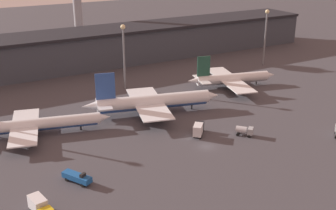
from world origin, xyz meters
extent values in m
plane|color=#423F44|center=(0.00, 0.00, 0.00)|extent=(600.00, 600.00, 0.00)
cube|color=#3D424C|center=(0.00, 92.65, 7.28)|extent=(229.58, 22.00, 14.55)
cube|color=black|center=(0.00, 92.65, 15.15)|extent=(229.58, 24.00, 1.20)
cylinder|color=white|center=(-39.39, 30.87, 3.23)|extent=(38.64, 13.14, 3.40)
cylinder|color=#2D519E|center=(-39.39, 30.87, 2.64)|extent=(36.62, 12.16, 2.89)
cone|color=white|center=(-19.52, 25.69, 3.23)|extent=(4.77, 4.16, 3.23)
cube|color=white|center=(-41.28, 31.36, 2.81)|extent=(13.91, 27.44, 0.36)
cylinder|color=gray|center=(-38.28, 38.22, 1.62)|extent=(4.10, 2.76, 1.87)
cylinder|color=gray|center=(-42.01, 23.92, 1.62)|extent=(4.10, 2.76, 1.87)
cylinder|color=black|center=(-26.17, 27.43, 0.77)|extent=(0.50, 0.50, 1.53)
cylinder|color=black|center=(-40.94, 32.68, 0.77)|extent=(0.50, 0.50, 1.53)
cylinder|color=black|center=(-41.63, 30.05, 0.77)|extent=(0.50, 0.50, 1.53)
cylinder|color=white|center=(-1.10, 28.44, 4.11)|extent=(36.52, 13.42, 4.32)
cylinder|color=#2D519E|center=(-1.10, 28.44, 3.35)|extent=(34.59, 12.33, 3.68)
cone|color=white|center=(17.88, 23.49, 4.11)|extent=(6.06, 5.28, 4.11)
cone|color=white|center=(-20.28, 33.44, 4.43)|extent=(7.20, 5.19, 3.68)
cube|color=#2D519E|center=(-15.98, 32.32, 10.45)|extent=(5.96, 1.91, 8.36)
cube|color=white|center=(-16.69, 32.50, 4.76)|extent=(6.90, 11.52, 0.24)
cube|color=white|center=(-2.87, 28.90, 3.57)|extent=(16.75, 31.36, 0.36)
cylinder|color=gray|center=(0.31, 36.74, 2.13)|extent=(5.20, 3.50, 2.38)
cylinder|color=gray|center=(-3.92, 20.51, 2.13)|extent=(5.20, 3.50, 2.38)
cylinder|color=black|center=(11.31, 25.21, 0.97)|extent=(0.50, 0.50, 1.95)
cylinder|color=black|center=(-2.43, 30.58, 0.97)|extent=(0.50, 0.50, 1.95)
cylinder|color=black|center=(-3.30, 27.23, 0.97)|extent=(0.50, 0.50, 1.95)
cylinder|color=white|center=(37.66, 37.38, 3.38)|extent=(28.53, 10.64, 3.55)
cylinder|color=#ADB2B7|center=(37.66, 37.38, 2.75)|extent=(27.01, 9.76, 3.02)
cone|color=white|center=(52.51, 33.51, 3.38)|extent=(4.98, 4.34, 3.38)
cone|color=white|center=(22.65, 41.29, 3.64)|extent=(5.92, 4.27, 3.02)
cube|color=#1E4738|center=(26.06, 40.40, 8.95)|extent=(4.91, 1.64, 7.59)
cube|color=white|center=(25.51, 40.55, 3.91)|extent=(6.42, 12.33, 0.24)
cube|color=white|center=(36.28, 37.74, 2.93)|extent=(15.85, 33.74, 0.36)
cylinder|color=gray|center=(39.43, 46.42, 1.70)|extent=(4.28, 2.88, 1.95)
cylinder|color=gray|center=(34.79, 28.63, 1.70)|extent=(4.28, 2.88, 1.95)
cylinder|color=black|center=(47.33, 34.86, 0.80)|extent=(0.50, 0.50, 1.60)
cylinder|color=black|center=(36.64, 39.11, 0.80)|extent=(0.50, 0.50, 1.60)
cylinder|color=black|center=(35.92, 36.36, 0.80)|extent=(0.50, 0.50, 1.60)
cube|color=silver|center=(-46.99, -7.84, 2.16)|extent=(3.32, 4.91, 2.89)
cylinder|color=black|center=(-46.22, -6.73, 0.45)|extent=(0.79, 1.00, 0.90)
cylinder|color=black|center=(-48.11, -7.08, 0.45)|extent=(0.79, 1.00, 0.90)
cylinder|color=black|center=(37.26, -11.63, 0.45)|extent=(1.02, 0.98, 0.90)
cylinder|color=black|center=(34.68, -13.80, 0.45)|extent=(1.02, 0.98, 0.90)
cube|color=#282D38|center=(3.82, 9.15, 1.83)|extent=(3.12, 3.10, 2.21)
cube|color=silver|center=(1.36, 6.40, 2.19)|extent=(4.58, 4.72, 2.95)
cylinder|color=black|center=(3.02, 9.58, 0.45)|extent=(1.04, 1.06, 0.90)
cylinder|color=black|center=(4.34, 8.40, 0.45)|extent=(1.04, 1.06, 0.90)
cylinder|color=black|center=(0.11, 6.34, 0.45)|extent=(1.04, 1.06, 0.90)
cylinder|color=black|center=(1.43, 5.15, 0.45)|extent=(1.04, 1.06, 0.90)
cube|color=#195199|center=(-36.42, -0.38, 1.40)|extent=(5.56, 7.68, 1.35)
cube|color=black|center=(-35.50, -2.04, 2.47)|extent=(1.65, 1.34, 0.80)
cylinder|color=black|center=(-34.54, -2.11, 0.45)|extent=(0.91, 1.05, 0.90)
cylinder|color=black|center=(-35.94, -2.90, 0.45)|extent=(0.91, 1.05, 0.90)
cylinder|color=black|center=(-36.90, 2.14, 0.45)|extent=(0.91, 1.05, 0.90)
cylinder|color=black|center=(-38.30, 1.36, 0.45)|extent=(0.91, 1.05, 0.90)
cube|color=#9EA3A8|center=(14.52, -0.82, 1.65)|extent=(2.76, 2.66, 1.87)
cylinder|color=#B7B7BC|center=(12.82, 1.13, 1.71)|extent=(3.51, 3.61, 1.98)
cylinder|color=black|center=(15.08, -0.07, 0.45)|extent=(1.05, 1.08, 0.90)
cylinder|color=black|center=(13.69, -1.28, 0.45)|extent=(1.05, 1.08, 0.90)
cylinder|color=black|center=(13.00, 2.32, 0.45)|extent=(1.05, 1.08, 0.90)
cylinder|color=black|center=(11.61, 1.11, 0.45)|extent=(1.05, 1.08, 0.90)
cylinder|color=slate|center=(0.69, 55.37, 11.42)|extent=(0.70, 0.70, 22.84)
sphere|color=beige|center=(0.69, 55.37, 23.44)|extent=(1.80, 1.80, 1.80)
cylinder|color=slate|center=(68.91, 55.37, 11.59)|extent=(0.70, 0.70, 23.18)
sphere|color=beige|center=(68.91, 55.37, 23.78)|extent=(1.80, 1.80, 1.80)
cylinder|color=#99999E|center=(7.76, 128.84, 21.40)|extent=(4.40, 4.40, 42.80)
camera|label=1|loc=(-59.71, -84.02, 51.81)|focal=45.00mm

